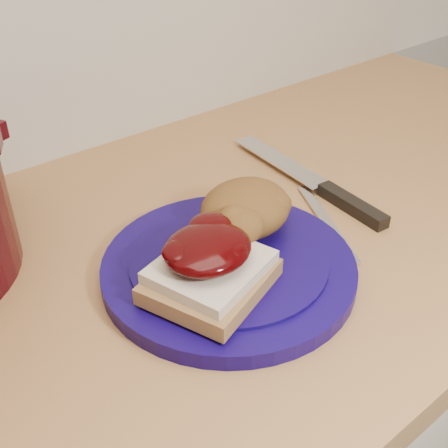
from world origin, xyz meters
TOP-DOWN VIEW (x-y plane):
  - plate at (0.02, 1.43)m, footprint 0.32×0.32m
  - sandwich at (-0.02, 1.41)m, footprint 0.14×0.13m
  - stuffing_mound at (0.07, 1.46)m, footprint 0.13×0.12m
  - chef_knife at (0.23, 1.47)m, footprint 0.05×0.29m
  - butter_knife at (0.18, 1.43)m, footprint 0.09×0.16m

SIDE VIEW (x-z plane):
  - butter_knife at x=0.18m, z-range 0.90..0.90m
  - chef_knife at x=0.23m, z-range 0.90..0.92m
  - plate at x=0.02m, z-range 0.90..0.92m
  - sandwich at x=-0.02m, z-range 0.92..0.98m
  - stuffing_mound at x=0.07m, z-range 0.92..0.98m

